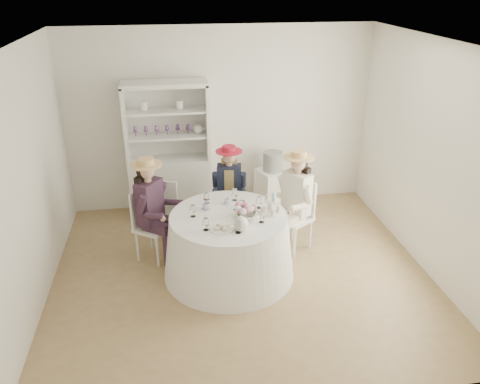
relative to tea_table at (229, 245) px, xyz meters
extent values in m
plane|color=olive|center=(0.15, -0.03, -0.39)|extent=(4.50, 4.50, 0.00)
plane|color=white|center=(0.15, -0.03, 2.31)|extent=(4.50, 4.50, 0.00)
plane|color=white|center=(0.15, 1.97, 0.96)|extent=(4.50, 0.00, 4.50)
plane|color=white|center=(0.15, -2.03, 0.96)|extent=(4.50, 0.00, 4.50)
plane|color=white|center=(-2.10, -0.03, 0.96)|extent=(0.00, 4.50, 4.50)
plane|color=white|center=(2.40, -0.03, 0.96)|extent=(0.00, 4.50, 4.50)
cone|color=white|center=(0.00, 0.00, -0.01)|extent=(1.57, 1.57, 0.77)
cylinder|color=white|center=(0.00, 0.00, 0.39)|extent=(1.37, 1.37, 0.02)
cube|color=silver|center=(-0.64, 1.72, 0.05)|extent=(1.26, 0.85, 0.88)
cube|color=silver|center=(-0.64, 1.91, 1.03)|extent=(1.11, 0.48, 1.08)
cube|color=silver|center=(-0.64, 1.72, 1.57)|extent=(1.26, 0.85, 0.06)
cube|color=silver|center=(-1.21, 1.72, 1.03)|extent=(0.20, 0.42, 1.08)
cube|color=silver|center=(-0.07, 1.72, 1.03)|extent=(0.20, 0.42, 1.08)
cube|color=silver|center=(-0.64, 1.72, 0.84)|extent=(1.17, 0.78, 0.03)
cube|color=silver|center=(-0.64, 1.72, 1.20)|extent=(1.17, 0.78, 0.03)
sphere|color=white|center=(-0.20, 1.72, 0.91)|extent=(0.14, 0.14, 0.14)
cube|color=silver|center=(0.88, 1.62, -0.08)|extent=(0.52, 0.52, 0.63)
cylinder|color=black|center=(0.88, 1.62, 0.39)|extent=(0.35, 0.35, 0.29)
cube|color=silver|center=(-0.89, 0.49, 0.04)|extent=(0.54, 0.54, 0.04)
cylinder|color=silver|center=(-0.85, 0.27, -0.18)|extent=(0.03, 0.03, 0.42)
cylinder|color=silver|center=(-0.68, 0.53, -0.18)|extent=(0.03, 0.03, 0.42)
cylinder|color=silver|center=(-1.11, 0.45, -0.18)|extent=(0.03, 0.03, 0.42)
cylinder|color=silver|center=(-0.93, 0.70, -0.18)|extent=(0.03, 0.03, 0.42)
cube|color=silver|center=(-1.04, 0.58, 0.30)|extent=(0.23, 0.32, 0.48)
cube|color=black|center=(-0.91, 0.50, 0.40)|extent=(0.36, 0.39, 0.56)
cube|color=black|center=(-0.85, 0.35, 0.12)|extent=(0.34, 0.29, 0.12)
cylinder|color=black|center=(-0.74, 0.27, -0.17)|extent=(0.10, 0.10, 0.44)
cylinder|color=black|center=(-0.99, 0.31, 0.47)|extent=(0.19, 0.17, 0.27)
cube|color=black|center=(-0.75, 0.49, 0.12)|extent=(0.34, 0.29, 0.12)
cylinder|color=black|center=(-0.64, 0.41, -0.17)|extent=(0.10, 0.10, 0.44)
cylinder|color=black|center=(-0.76, 0.64, 0.47)|extent=(0.19, 0.17, 0.27)
cylinder|color=#D8A889|center=(-0.91, 0.50, 0.70)|extent=(0.09, 0.09, 0.08)
sphere|color=#D8A889|center=(-0.91, 0.50, 0.80)|extent=(0.18, 0.18, 0.18)
sphere|color=black|center=(-0.94, 0.52, 0.79)|extent=(0.18, 0.18, 0.18)
cube|color=black|center=(-0.97, 0.54, 0.56)|extent=(0.19, 0.23, 0.37)
cylinder|color=tan|center=(-0.91, 0.50, 0.89)|extent=(0.39, 0.39, 0.01)
cylinder|color=tan|center=(-0.91, 0.50, 0.93)|extent=(0.19, 0.19, 0.08)
cube|color=silver|center=(0.14, 1.01, 0.01)|extent=(0.41, 0.41, 0.04)
cylinder|color=silver|center=(-0.02, 0.89, -0.19)|extent=(0.03, 0.03, 0.40)
cylinder|color=silver|center=(0.26, 0.84, -0.19)|extent=(0.03, 0.03, 0.40)
cylinder|color=silver|center=(0.03, 1.17, -0.19)|extent=(0.03, 0.03, 0.40)
cylinder|color=silver|center=(0.31, 1.12, -0.19)|extent=(0.03, 0.03, 0.40)
cube|color=silver|center=(0.17, 1.17, 0.26)|extent=(0.34, 0.08, 0.45)
cube|color=#191E33|center=(0.15, 1.02, 0.35)|extent=(0.35, 0.23, 0.52)
cube|color=tan|center=(0.15, 1.02, 0.35)|extent=(0.16, 0.22, 0.45)
cube|color=#191E33|center=(0.05, 0.91, 0.09)|extent=(0.17, 0.32, 0.11)
cylinder|color=#191E33|center=(0.03, 0.79, -0.18)|extent=(0.09, 0.09, 0.41)
cylinder|color=#191E33|center=(-0.04, 1.02, 0.41)|extent=(0.11, 0.17, 0.25)
cube|color=#191E33|center=(0.21, 0.89, 0.09)|extent=(0.17, 0.32, 0.11)
cylinder|color=#191E33|center=(0.19, 0.76, -0.18)|extent=(0.09, 0.09, 0.41)
cylinder|color=#191E33|center=(0.33, 0.96, 0.41)|extent=(0.11, 0.17, 0.25)
cylinder|color=#D8A889|center=(0.15, 1.02, 0.63)|extent=(0.08, 0.08, 0.07)
sphere|color=#D8A889|center=(0.15, 1.02, 0.72)|extent=(0.17, 0.17, 0.17)
sphere|color=tan|center=(0.15, 1.06, 0.71)|extent=(0.17, 0.17, 0.17)
cube|color=tan|center=(0.16, 1.09, 0.50)|extent=(0.23, 0.11, 0.34)
cylinder|color=#B41B31|center=(0.15, 1.02, 0.81)|extent=(0.36, 0.36, 0.01)
cylinder|color=#B41B31|center=(0.15, 1.02, 0.84)|extent=(0.18, 0.18, 0.07)
cube|color=silver|center=(0.92, 0.43, 0.05)|extent=(0.54, 0.54, 0.04)
cylinder|color=silver|center=(0.70, 0.48, -0.18)|extent=(0.03, 0.03, 0.43)
cylinder|color=silver|center=(0.88, 0.22, -0.18)|extent=(0.03, 0.03, 0.43)
cylinder|color=silver|center=(0.96, 0.65, -0.18)|extent=(0.03, 0.03, 0.43)
cylinder|color=silver|center=(1.13, 0.39, -0.18)|extent=(0.03, 0.03, 0.43)
cube|color=silver|center=(1.06, 0.53, 0.31)|extent=(0.23, 0.32, 0.49)
cube|color=silver|center=(0.93, 0.45, 0.40)|extent=(0.36, 0.40, 0.56)
cube|color=silver|center=(0.77, 0.44, 0.12)|extent=(0.34, 0.29, 0.12)
cylinder|color=silver|center=(0.66, 0.36, -0.17)|extent=(0.10, 0.10, 0.45)
cylinder|color=silver|center=(0.79, 0.59, 0.47)|extent=(0.19, 0.17, 0.27)
cube|color=silver|center=(0.87, 0.30, 0.12)|extent=(0.34, 0.29, 0.12)
cylinder|color=silver|center=(0.76, 0.22, -0.17)|extent=(0.10, 0.10, 0.45)
cylinder|color=silver|center=(1.02, 0.26, 0.47)|extent=(0.19, 0.17, 0.27)
cylinder|color=#D8A889|center=(0.93, 0.45, 0.71)|extent=(0.09, 0.09, 0.08)
sphere|color=#D8A889|center=(0.93, 0.45, 0.81)|extent=(0.18, 0.18, 0.18)
sphere|color=black|center=(0.97, 0.47, 0.80)|extent=(0.18, 0.18, 0.18)
cube|color=black|center=(1.00, 0.49, 0.57)|extent=(0.20, 0.24, 0.37)
cylinder|color=tan|center=(0.93, 0.45, 0.90)|extent=(0.39, 0.39, 0.01)
cylinder|color=tan|center=(0.93, 0.45, 0.94)|extent=(0.19, 0.19, 0.08)
cube|color=silver|center=(-0.68, 1.04, 0.02)|extent=(0.47, 0.47, 0.04)
cylinder|color=silver|center=(-0.49, 1.13, -0.19)|extent=(0.03, 0.03, 0.40)
cylinder|color=silver|center=(-0.77, 1.23, -0.19)|extent=(0.03, 0.03, 0.40)
cylinder|color=silver|center=(-0.59, 0.85, -0.19)|extent=(0.03, 0.03, 0.40)
cylinder|color=silver|center=(-0.86, 0.95, -0.19)|extent=(0.03, 0.03, 0.40)
cube|color=silver|center=(-0.73, 0.88, 0.27)|extent=(0.34, 0.14, 0.46)
imported|color=white|center=(-0.24, 0.20, 0.43)|extent=(0.10, 0.10, 0.08)
imported|color=white|center=(0.02, 0.31, 0.43)|extent=(0.08, 0.08, 0.06)
imported|color=white|center=(0.18, 0.19, 0.43)|extent=(0.09, 0.09, 0.07)
imported|color=white|center=(0.19, -0.09, 0.43)|extent=(0.31, 0.31, 0.06)
sphere|color=#CD668B|center=(0.25, -0.04, 0.49)|extent=(0.08, 0.08, 0.08)
sphere|color=white|center=(0.24, -0.01, 0.49)|extent=(0.08, 0.08, 0.08)
sphere|color=#CD668B|center=(0.21, 0.02, 0.49)|extent=(0.08, 0.08, 0.08)
sphere|color=white|center=(0.17, 0.02, 0.49)|extent=(0.08, 0.08, 0.08)
sphere|color=#CD668B|center=(0.13, -0.01, 0.49)|extent=(0.08, 0.08, 0.08)
sphere|color=white|center=(0.12, -0.04, 0.49)|extent=(0.08, 0.08, 0.08)
sphere|color=#CD668B|center=(0.13, -0.08, 0.49)|extent=(0.08, 0.08, 0.08)
sphere|color=white|center=(0.17, -0.10, 0.49)|extent=(0.08, 0.08, 0.08)
sphere|color=#CD668B|center=(0.21, -0.10, 0.49)|extent=(0.08, 0.08, 0.08)
sphere|color=white|center=(0.24, -0.08, 0.49)|extent=(0.08, 0.08, 0.08)
sphere|color=white|center=(0.09, -0.35, 0.47)|extent=(0.17, 0.17, 0.17)
cylinder|color=white|center=(0.19, -0.35, 0.48)|extent=(0.10, 0.03, 0.08)
cylinder|color=white|center=(0.09, -0.35, 0.55)|extent=(0.04, 0.04, 0.02)
cylinder|color=white|center=(-0.11, -0.30, 0.40)|extent=(0.26, 0.26, 0.01)
cube|color=beige|center=(-0.16, -0.32, 0.43)|extent=(0.06, 0.04, 0.03)
cube|color=beige|center=(-0.11, -0.30, 0.44)|extent=(0.07, 0.05, 0.03)
cube|color=beige|center=(-0.06, -0.28, 0.43)|extent=(0.07, 0.06, 0.03)
cube|color=beige|center=(-0.13, -0.26, 0.44)|extent=(0.07, 0.07, 0.03)
cube|color=beige|center=(-0.08, -0.34, 0.43)|extent=(0.06, 0.07, 0.03)
cylinder|color=white|center=(0.51, 0.00, 0.40)|extent=(0.25, 0.25, 0.01)
cylinder|color=white|center=(0.51, 0.00, 0.48)|extent=(0.02, 0.02, 0.16)
cylinder|color=white|center=(0.51, 0.00, 0.56)|extent=(0.19, 0.19, 0.01)
camera|label=1|loc=(-0.60, -4.73, 2.95)|focal=35.00mm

